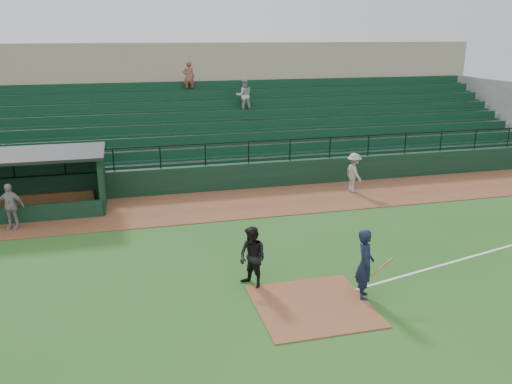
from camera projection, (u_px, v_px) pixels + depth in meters
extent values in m
plane|color=#24521A|center=(301.00, 289.00, 14.73)|extent=(90.00, 90.00, 0.00)
cube|color=brown|center=(238.00, 203.00, 22.14)|extent=(40.00, 4.00, 0.03)
cube|color=brown|center=(313.00, 306.00, 13.80)|extent=(3.00, 3.00, 0.03)
cube|color=white|center=(511.00, 245.00, 17.77)|extent=(17.49, 4.44, 0.01)
cube|color=black|center=(228.00, 177.00, 24.01)|extent=(36.00, 0.35, 1.20)
cylinder|color=black|center=(227.00, 143.00, 23.55)|extent=(36.00, 0.06, 0.06)
cube|color=slate|center=(209.00, 133.00, 28.20)|extent=(36.00, 9.00, 3.60)
cube|color=#0E351F|center=(210.00, 126.00, 27.61)|extent=(34.56, 8.00, 4.05)
cube|color=slate|center=(495.00, 114.00, 32.49)|extent=(0.35, 9.50, 4.20)
cube|color=tan|center=(192.00, 94.00, 33.82)|extent=(38.00, 3.00, 6.40)
cube|color=slate|center=(196.00, 89.00, 31.82)|extent=(36.00, 2.00, 0.20)
imported|color=#AAAAAA|center=(244.00, 96.00, 28.93)|extent=(0.91, 0.71, 1.87)
imported|color=brown|center=(189.00, 77.00, 29.86)|extent=(0.67, 0.44, 1.84)
cube|color=black|center=(102.00, 180.00, 21.51)|extent=(0.20, 2.60, 2.30)
imported|color=black|center=(365.00, 264.00, 14.00)|extent=(0.68, 0.83, 1.97)
cylinder|color=olive|center=(382.00, 267.00, 13.92)|extent=(0.79, 0.34, 0.35)
imported|color=black|center=(253.00, 258.00, 14.65)|extent=(1.03, 1.09, 1.78)
imported|color=#98948E|center=(354.00, 173.00, 23.49)|extent=(0.74, 1.19, 1.78)
imported|color=gray|center=(10.00, 206.00, 19.00)|extent=(1.08, 0.64, 1.72)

